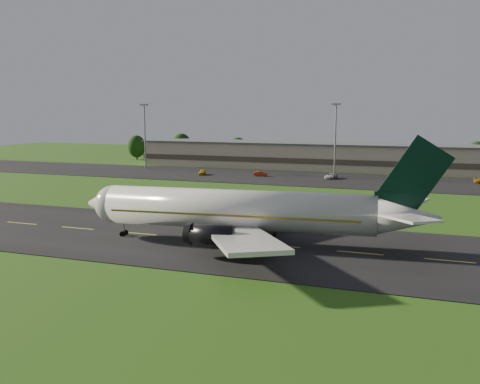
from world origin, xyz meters
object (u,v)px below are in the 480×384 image
(light_mast_centre, at_px, (335,131))
(airliner, at_px, (244,211))
(terminal, at_px, (348,158))
(service_vehicle_a, at_px, (202,172))
(light_mast_west, at_px, (145,128))
(service_vehicle_b, at_px, (261,174))
(service_vehicle_c, at_px, (331,176))

(light_mast_centre, bearing_deg, airliner, -89.42)
(terminal, bearing_deg, light_mast_centre, -94.95)
(service_vehicle_a, bearing_deg, light_mast_west, 142.92)
(terminal, bearing_deg, airliner, -90.35)
(light_mast_centre, bearing_deg, terminal, 85.05)
(terminal, height_order, light_mast_west, light_mast_west)
(light_mast_west, xyz_separation_m, service_vehicle_b, (40.42, -6.84, -12.00))
(service_vehicle_a, bearing_deg, service_vehicle_b, -6.68)
(light_mast_west, distance_m, service_vehicle_a, 28.14)
(airliner, bearing_deg, terminal, 83.65)
(airliner, height_order, terminal, airliner)
(service_vehicle_b, bearing_deg, service_vehicle_a, 99.25)
(terminal, distance_m, service_vehicle_a, 45.69)
(light_mast_centre, height_order, service_vehicle_c, light_mast_centre)
(service_vehicle_a, relative_size, service_vehicle_c, 0.80)
(service_vehicle_b, xyz_separation_m, service_vehicle_c, (19.61, 1.29, 0.09))
(light_mast_centre, bearing_deg, service_vehicle_c, -89.71)
(service_vehicle_a, distance_m, service_vehicle_b, 16.92)
(airliner, distance_m, light_mast_west, 100.74)
(airliner, height_order, service_vehicle_c, airliner)
(service_vehicle_b, relative_size, service_vehicle_c, 0.73)
(light_mast_centre, relative_size, service_vehicle_c, 3.86)
(airliner, bearing_deg, service_vehicle_c, 84.61)
(light_mast_west, bearing_deg, service_vehicle_a, -21.66)
(light_mast_west, bearing_deg, service_vehicle_b, -9.61)
(terminal, xyz_separation_m, light_mast_west, (-61.40, -16.18, 8.75))
(service_vehicle_b, bearing_deg, terminal, -41.83)
(terminal, bearing_deg, light_mast_west, -165.24)
(terminal, xyz_separation_m, light_mast_centre, (-1.40, -16.18, 8.75))
(service_vehicle_c, bearing_deg, light_mast_centre, 98.43)
(airliner, distance_m, terminal, 96.10)
(light_mast_centre, relative_size, service_vehicle_a, 4.80)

